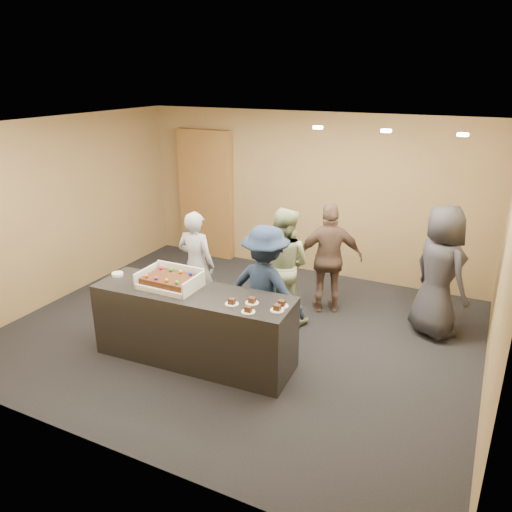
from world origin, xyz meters
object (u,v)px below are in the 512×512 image
object	(u,v)px
person_server_grey	(196,264)
person_dark_suit	(440,272)
storage_cabinet	(206,194)
cake_box	(171,283)
person_brown_extra	(329,259)
serving_counter	(194,326)
plate_stack	(117,274)
person_navy_man	(266,288)
person_sage_man	(283,265)
sheet_cake	(170,279)

from	to	relation	value
person_server_grey	person_dark_suit	xyz separation A→B (m)	(3.11, 0.90, 0.11)
storage_cabinet	cake_box	world-z (taller)	storage_cabinet
person_brown_extra	person_server_grey	bearing A→B (deg)	3.08
serving_counter	person_brown_extra	xyz separation A→B (m)	(1.01, 1.98, 0.35)
person_server_grey	person_brown_extra	xyz separation A→B (m)	(1.63, 0.93, 0.04)
plate_stack	person_server_grey	size ratio (longest dim) A/B	0.09
storage_cabinet	cake_box	xyz separation A→B (m)	(1.49, -3.23, -0.22)
serving_counter	person_brown_extra	size ratio (longest dim) A/B	1.50
serving_counter	plate_stack	distance (m)	1.20
plate_stack	person_brown_extra	bearing A→B (deg)	43.19
person_navy_man	person_brown_extra	size ratio (longest dim) A/B	1.00
person_dark_suit	person_navy_man	bearing A→B (deg)	77.44
person_server_grey	person_sage_man	xyz separation A→B (m)	(1.15, 0.39, 0.05)
serving_counter	person_server_grey	bearing A→B (deg)	117.67
storage_cabinet	person_brown_extra	distance (m)	3.10
plate_stack	person_navy_man	distance (m)	1.86
person_navy_man	plate_stack	bearing A→B (deg)	27.73
storage_cabinet	person_navy_man	world-z (taller)	storage_cabinet
cake_box	person_navy_man	size ratio (longest dim) A/B	0.43
person_sage_man	sheet_cake	bearing A→B (deg)	62.29
plate_stack	person_sage_man	xyz separation A→B (m)	(1.63, 1.44, -0.11)
person_server_grey	person_navy_man	world-z (taller)	person_navy_man
serving_counter	cake_box	bearing A→B (deg)	172.26
storage_cabinet	person_sage_man	distance (m)	2.97
sheet_cake	person_server_grey	world-z (taller)	person_server_grey
person_brown_extra	serving_counter	bearing A→B (deg)	36.41
cake_box	sheet_cake	bearing A→B (deg)	-90.93
person_server_grey	person_sage_man	bearing A→B (deg)	-162.38
cake_box	serving_counter	bearing A→B (deg)	-4.69
person_brown_extra	person_sage_man	bearing A→B (deg)	21.66
serving_counter	person_dark_suit	distance (m)	3.19
plate_stack	serving_counter	bearing A→B (deg)	-0.04
cake_box	person_dark_suit	xyz separation A→B (m)	(2.80, 1.93, -0.07)
plate_stack	person_server_grey	xyz separation A→B (m)	(0.48, 1.05, -0.15)
serving_counter	sheet_cake	xyz separation A→B (m)	(-0.31, 0.00, 0.55)
person_navy_man	person_brown_extra	distance (m)	1.38
person_navy_man	storage_cabinet	bearing A→B (deg)	-39.94
person_dark_suit	cake_box	bearing A→B (deg)	77.17
sheet_cake	person_dark_suit	distance (m)	3.42
person_navy_man	person_brown_extra	world-z (taller)	person_brown_extra
sheet_cake	person_navy_man	bearing A→B (deg)	35.06
plate_stack	person_navy_man	world-z (taller)	person_navy_man
sheet_cake	person_dark_suit	size ratio (longest dim) A/B	0.34
cake_box	person_server_grey	xyz separation A→B (m)	(-0.31, 1.03, -0.18)
plate_stack	person_sage_man	world-z (taller)	person_sage_man
cake_box	person_dark_suit	distance (m)	3.40
storage_cabinet	person_server_grey	xyz separation A→B (m)	(1.18, -2.20, -0.40)
plate_stack	person_brown_extra	distance (m)	2.90
person_navy_man	person_dark_suit	bearing A→B (deg)	-138.27
person_sage_man	cake_box	bearing A→B (deg)	61.85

